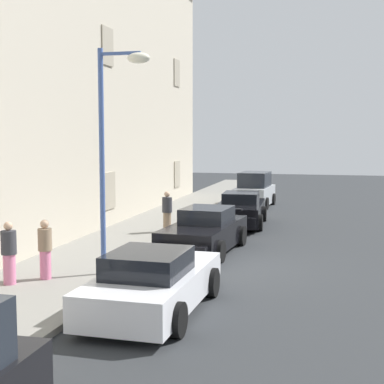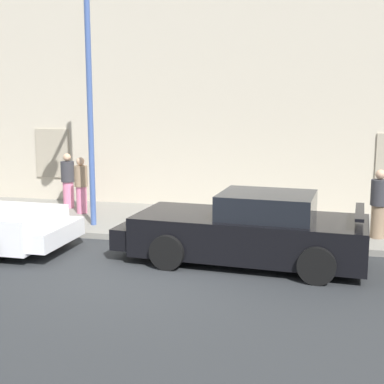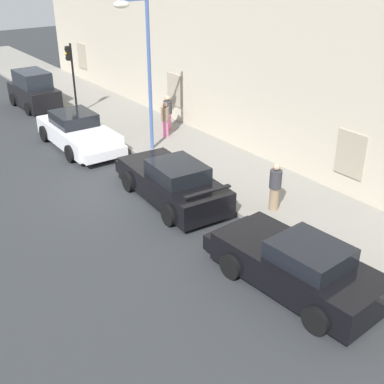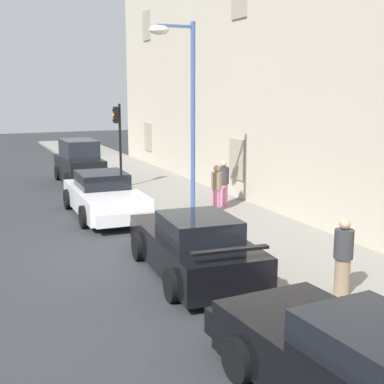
% 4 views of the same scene
% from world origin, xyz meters
% --- Properties ---
extents(ground_plane, '(80.00, 80.00, 0.00)m').
position_xyz_m(ground_plane, '(0.00, 0.00, 0.00)').
color(ground_plane, '#2B2D30').
extents(sidewalk, '(60.00, 3.77, 0.14)m').
position_xyz_m(sidewalk, '(0.00, 3.92, 0.07)').
color(sidewalk, gray).
rests_on(sidewalk, ground).
extents(sportscar_yellow_flank, '(5.07, 2.35, 1.43)m').
position_xyz_m(sportscar_yellow_flank, '(1.54, 1.07, 0.63)').
color(sportscar_yellow_flank, black).
rests_on(sportscar_yellow_flank, ground).
extents(street_lamp, '(0.44, 1.42, 5.95)m').
position_xyz_m(street_lamp, '(-2.45, 2.45, 4.22)').
color(street_lamp, '#3F5999').
rests_on(street_lamp, sidewalk).
extents(pedestrian_admiring, '(0.50, 0.50, 1.55)m').
position_xyz_m(pedestrian_admiring, '(-3.33, 4.10, 0.92)').
color(pedestrian_admiring, pink).
rests_on(pedestrian_admiring, sidewalk).
extents(pedestrian_strolling, '(0.54, 0.54, 1.56)m').
position_xyz_m(pedestrian_strolling, '(4.35, 3.13, 0.93)').
color(pedestrian_strolling, '#8C7259').
rests_on(pedestrian_strolling, sidewalk).
extents(pedestrian_bystander, '(0.54, 0.54, 1.58)m').
position_xyz_m(pedestrian_bystander, '(-4.03, 4.71, 0.94)').
color(pedestrian_bystander, pink).
rests_on(pedestrian_bystander, sidewalk).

